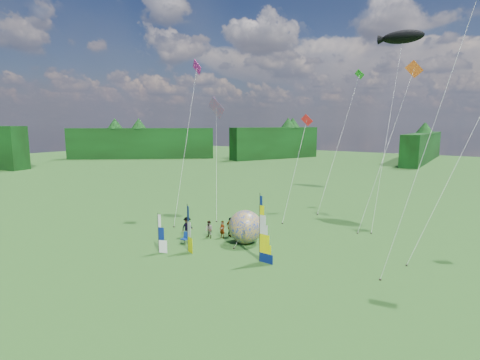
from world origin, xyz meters
The scene contains 19 objects.
ground centered at (0.00, 0.00, 0.00)m, with size 220.00×220.00×0.00m, color #377B28.
treeline_ring centered at (0.00, 0.00, 4.00)m, with size 210.00×210.00×8.00m, color #0C4913, non-canonical shape.
feather_banner_main centered at (1.30, 3.02, 2.37)m, with size 1.28×0.10×4.74m, color navy, non-canonical shape.
side_banner_left centered at (-4.34, 1.85, 1.77)m, with size 0.98×0.10×3.54m, color #FFF300, non-canonical shape.
side_banner_far centered at (-5.96, 0.39, 1.48)m, with size 0.88×0.10×2.95m, color white, non-canonical shape.
bol_inflatable centered at (-1.72, 5.87, 1.37)m, with size 2.73×2.73×2.73m, color #002093.
spectator_a centered at (-4.08, 5.93, 0.75)m, with size 0.55×0.36×1.50m, color #66594C.
spectator_b centered at (-5.01, 5.31, 0.75)m, with size 0.73×0.36×1.49m, color #66594C.
spectator_c centered at (-6.81, 4.58, 0.87)m, with size 1.13×0.42×1.75m, color #66594C.
spectator_d centered at (-3.71, 6.59, 0.85)m, with size 1.00×0.41×1.70m, color #66594C.
camp_chair centered at (-5.70, 2.99, 0.49)m, with size 0.56×0.56×0.97m, color navy, non-canonical shape.
kite_whale centered at (5.83, 19.98, 10.39)m, with size 4.54×15.45×20.78m, color black, non-canonical shape.
kite_rainbow_delta centered at (-9.53, 12.36, 6.69)m, with size 7.73×9.04×13.39m, color #F2355A, non-canonical shape.
kite_parafoil centered at (11.03, 7.15, 9.50)m, with size 6.47×8.37×19.01m, color #A3180F, non-canonical shape.
small_kite_red centered at (-2.54, 16.84, 5.58)m, with size 3.50×10.26×11.17m, color red, non-canonical shape.
small_kite_orange centered at (6.28, 17.83, 8.16)m, with size 5.15×11.35×16.32m, color #E25418, non-canonical shape.
small_kite_yellow centered at (12.09, 11.86, 6.61)m, with size 6.29×10.43×13.22m, color yellow, non-canonical shape.
small_kite_pink centered at (-10.99, 9.33, 8.44)m, with size 5.05×9.23×16.89m, color #FF22BB, non-canonical shape.
small_kite_green centered at (-0.15, 23.47, 8.34)m, with size 2.75×12.83×16.68m, color green, non-canonical shape.
Camera 1 is at (14.13, -18.78, 9.65)m, focal length 28.00 mm.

